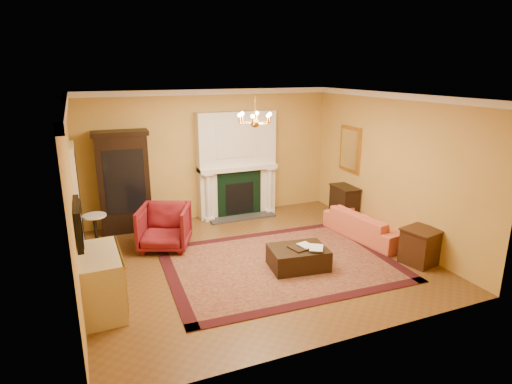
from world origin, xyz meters
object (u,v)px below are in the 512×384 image
china_cabinet (124,184)px  console_table (344,204)px  coral_sofa (367,221)px  end_table (420,247)px  leather_ottoman (298,257)px  commode (102,281)px  wingback_armchair (164,225)px  pedestal_table (96,231)px

china_cabinet → console_table: 5.01m
china_cabinet → coral_sofa: 5.23m
end_table → china_cabinet: bearing=141.3°
end_table → console_table: console_table is taller
china_cabinet → leather_ottoman: bearing=-47.3°
commode → leather_ottoman: 3.32m
china_cabinet → console_table: bearing=-11.8°
china_cabinet → wingback_armchair: size_ratio=2.19×
pedestal_table → console_table: size_ratio=1.00×
leather_ottoman → coral_sofa: bearing=27.3°
china_cabinet → commode: china_cabinet is taller
pedestal_table → end_table: size_ratio=1.24×
wingback_armchair → console_table: (4.22, 0.05, -0.09)m
commode → leather_ottoman: size_ratio=1.20×
china_cabinet → console_table: china_cabinet is taller
china_cabinet → pedestal_table: size_ratio=2.70×
pedestal_table → coral_sofa: 5.45m
wingback_armchair → commode: 2.30m
end_table → leather_ottoman: size_ratio=0.63×
coral_sofa → china_cabinet: bearing=55.0°
commode → coral_sofa: bearing=7.7°
wingback_armchair → console_table: 4.22m
china_cabinet → pedestal_table: 1.39m
wingback_armchair → commode: bearing=-100.9°
china_cabinet → wingback_armchair: 1.54m
coral_sofa → leather_ottoman: (-2.01, -0.72, -0.18)m
china_cabinet → end_table: bearing=-35.9°
end_table → leather_ottoman: (-2.14, 0.68, -0.11)m
coral_sofa → leather_ottoman: 2.14m
wingback_armchair → end_table: (4.16, -2.50, -0.17)m
commode → console_table: commode is taller
pedestal_table → wingback_armchair: bearing=-11.4°
console_table → china_cabinet: bearing=167.8°
end_table → console_table: 2.55m
wingback_armchair → commode: (-1.29, -1.90, -0.03)m
commode → coral_sofa: commode is taller
pedestal_table → coral_sofa: size_ratio=0.40×
wingback_armchair → leather_ottoman: (2.02, -1.81, -0.28)m
end_table → leather_ottoman: 2.25m
china_cabinet → wingback_armchair: (0.58, -1.30, -0.57)m
china_cabinet → leather_ottoman: 4.14m
wingback_armchair → commode: size_ratio=0.80×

